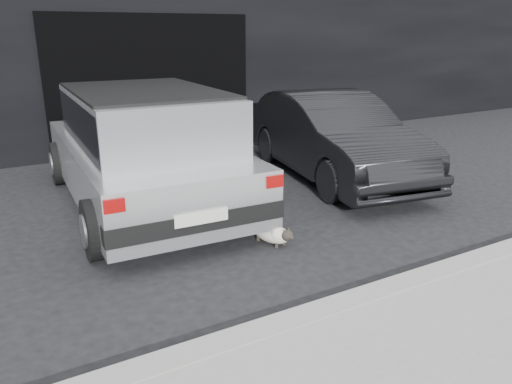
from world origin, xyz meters
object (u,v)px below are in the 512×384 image
silver_hatchback (144,143)px  cat_siamese (274,234)px  second_car (332,136)px  cat_white (157,235)px

silver_hatchback → cat_siamese: bearing=-65.3°
silver_hatchback → second_car: (3.06, -0.12, -0.19)m
second_car → cat_white: second_car is taller
second_car → cat_white: size_ratio=6.33×
silver_hatchback → second_car: bearing=0.3°
second_car → cat_white: bearing=-149.0°
cat_siamese → cat_white: (-1.18, 0.54, 0.05)m
silver_hatchback → second_car: 3.07m
silver_hatchback → cat_white: 1.65m
silver_hatchback → cat_white: size_ratio=6.79×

